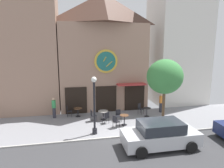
{
  "coord_description": "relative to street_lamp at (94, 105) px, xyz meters",
  "views": [
    {
      "loc": [
        -3.43,
        -11.47,
        5.67
      ],
      "look_at": [
        -0.58,
        2.64,
        2.97
      ],
      "focal_mm": 32.03,
      "sensor_mm": 36.0,
      "label": 1
    }
  ],
  "objects": [
    {
      "name": "cafe_chair_near_tree",
      "position": [
        2.04,
        1.9,
        -1.41
      ],
      "size": [
        0.41,
        0.41,
        0.9
      ],
      "color": "black",
      "rests_on": "ground_plane"
    },
    {
      "name": "parked_car_silver",
      "position": [
        3.44,
        -2.51,
        -1.18
      ],
      "size": [
        4.31,
        2.03,
        1.55
      ],
      "color": "#B7BABF",
      "rests_on": "ground_plane"
    },
    {
      "name": "cafe_chair_left_end",
      "position": [
        0.1,
        2.28,
        -1.41
      ],
      "size": [
        0.46,
        0.46,
        0.9
      ],
      "color": "black",
      "rests_on": "ground_plane"
    },
    {
      "name": "neighbor_building_right",
      "position": [
        9.32,
        6.67,
        4.8
      ],
      "size": [
        5.16,
        4.55,
        13.48
      ],
      "color": "silver",
      "rests_on": "ground_plane"
    },
    {
      "name": "cafe_chair_facing_street",
      "position": [
        -1.74,
        3.76,
        -1.41
      ],
      "size": [
        0.4,
        0.4,
        0.9
      ],
      "color": "black",
      "rests_on": "ground_plane"
    },
    {
      "name": "cafe_chair_by_entrance",
      "position": [
        1.56,
        0.71,
        -1.41
      ],
      "size": [
        0.56,
        0.56,
        0.9
      ],
      "color": "black",
      "rests_on": "ground_plane"
    },
    {
      "name": "cafe_table_rightmost",
      "position": [
        4.58,
        2.45,
        -1.45
      ],
      "size": [
        0.63,
        0.63,
        0.74
      ],
      "color": "black",
      "rests_on": "ground_plane"
    },
    {
      "name": "cafe_chair_outer",
      "position": [
        1.05,
        1.58,
        -1.41
      ],
      "size": [
        0.52,
        0.52,
        0.9
      ],
      "color": "black",
      "rests_on": "ground_plane"
    },
    {
      "name": "pedestrian_orange",
      "position": [
        6.18,
        3.28,
        -1.08
      ],
      "size": [
        0.42,
        0.42,
        1.67
      ],
      "color": "#2D2D38",
      "rests_on": "ground_plane"
    },
    {
      "name": "clock_building",
      "position": [
        1.52,
        5.71,
        3.39
      ],
      "size": [
        7.78,
        4.0,
        10.25
      ],
      "color": "#9E7A66",
      "rests_on": "ground_plane"
    },
    {
      "name": "cafe_table_center_right",
      "position": [
        0.94,
        2.43,
        -1.41
      ],
      "size": [
        0.78,
        0.78,
        0.72
      ],
      "color": "black",
      "rests_on": "ground_plane"
    },
    {
      "name": "cafe_table_near_door",
      "position": [
        2.3,
        1.06,
        -1.42
      ],
      "size": [
        0.65,
        0.65,
        0.77
      ],
      "color": "black",
      "rests_on": "ground_plane"
    },
    {
      "name": "cafe_table_center",
      "position": [
        -0.98,
        3.57,
        -1.45
      ],
      "size": [
        0.67,
        0.67,
        0.72
      ],
      "color": "black",
      "rests_on": "ground_plane"
    },
    {
      "name": "street_tree",
      "position": [
        4.85,
        0.09,
        1.71
      ],
      "size": [
        2.49,
        2.25,
        4.85
      ],
      "color": "brown",
      "rests_on": "ground_plane"
    },
    {
      "name": "neighbor_building_left",
      "position": [
        -5.9,
        6.71,
        5.55
      ],
      "size": [
        6.9,
        4.64,
        14.98
      ],
      "color": "#9E7A66",
      "rests_on": "ground_plane"
    },
    {
      "name": "street_lamp",
      "position": [
        0.0,
        0.0,
        0.0
      ],
      "size": [
        0.36,
        0.36,
        3.82
      ],
      "color": "black",
      "rests_on": "ground_plane"
    },
    {
      "name": "cafe_chair_corner",
      "position": [
        4.27,
        3.21,
        -1.41
      ],
      "size": [
        0.56,
        0.56,
        0.9
      ],
      "color": "black",
      "rests_on": "ground_plane"
    },
    {
      "name": "ground_plane",
      "position": [
        2.1,
        -1.52,
        -1.96
      ],
      "size": [
        26.63,
        11.84,
        0.13
      ],
      "color": "gray"
    },
    {
      "name": "pedestrian_green",
      "position": [
        -2.86,
        3.65,
        -1.08
      ],
      "size": [
        0.43,
        0.43,
        1.67
      ],
      "color": "#2D2D38",
      "rests_on": "ground_plane"
    }
  ]
}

